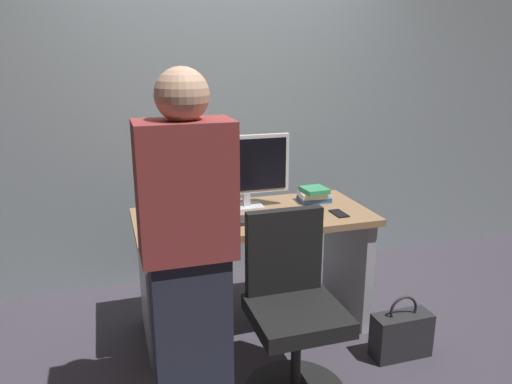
{
  "coord_description": "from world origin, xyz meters",
  "views": [
    {
      "loc": [
        -0.82,
        -2.67,
        1.7
      ],
      "look_at": [
        0.0,
        -0.05,
        0.91
      ],
      "focal_mm": 34.54,
      "sensor_mm": 36.0,
      "label": 1
    }
  ],
  "objects": [
    {
      "name": "cup_by_monitor",
      "position": [
        -0.41,
        0.16,
        0.8
      ],
      "size": [
        0.07,
        0.07,
        0.08
      ],
      "primitive_type": "cylinder",
      "color": "#3372B2",
      "rests_on": "desk"
    },
    {
      "name": "keyboard",
      "position": [
        0.0,
        -0.13,
        0.77
      ],
      "size": [
        0.44,
        0.15,
        0.02
      ],
      "primitive_type": "cube",
      "rotation": [
        0.0,
        0.0,
        -0.05
      ],
      "color": "#262626",
      "rests_on": "desk"
    },
    {
      "name": "cell_phone",
      "position": [
        0.49,
        -0.16,
        0.76
      ],
      "size": [
        0.07,
        0.15,
        0.01
      ],
      "primitive_type": "cube",
      "rotation": [
        0.0,
        0.0,
        0.01
      ],
      "color": "black",
      "rests_on": "desk"
    },
    {
      "name": "wall_back",
      "position": [
        0.0,
        0.89,
        1.5
      ],
      "size": [
        6.4,
        0.1,
        3.0
      ],
      "primitive_type": "cube",
      "color": "gray",
      "rests_on": "ground"
    },
    {
      "name": "monitor",
      "position": [
        -0.01,
        0.12,
        1.01
      ],
      "size": [
        0.54,
        0.14,
        0.46
      ],
      "color": "silver",
      "rests_on": "desk"
    },
    {
      "name": "ground_plane",
      "position": [
        0.0,
        0.0,
        0.0
      ],
      "size": [
        9.0,
        9.0,
        0.0
      ],
      "primitive_type": "plane",
      "color": "#3D3842"
    },
    {
      "name": "cup_near_keyboard",
      "position": [
        -0.36,
        -0.14,
        0.8
      ],
      "size": [
        0.06,
        0.06,
        0.1
      ],
      "primitive_type": "cylinder",
      "color": "#3372B2",
      "rests_on": "desk"
    },
    {
      "name": "mouse",
      "position": [
        0.28,
        -0.12,
        0.77
      ],
      "size": [
        0.06,
        0.1,
        0.03
      ],
      "primitive_type": "ellipsoid",
      "color": "black",
      "rests_on": "desk"
    },
    {
      "name": "office_chair",
      "position": [
        0.01,
        -0.64,
        0.43
      ],
      "size": [
        0.52,
        0.52,
        0.94
      ],
      "color": "black",
      "rests_on": "ground"
    },
    {
      "name": "person_at_desk",
      "position": [
        -0.51,
        -0.72,
        0.84
      ],
      "size": [
        0.4,
        0.24,
        1.64
      ],
      "color": "#262838",
      "rests_on": "ground"
    },
    {
      "name": "book_stack",
      "position": [
        0.44,
        0.12,
        0.8
      ],
      "size": [
        0.2,
        0.17,
        0.09
      ],
      "color": "#3359A5",
      "rests_on": "desk"
    },
    {
      "name": "desk",
      "position": [
        0.0,
        0.0,
        0.52
      ],
      "size": [
        1.41,
        0.67,
        0.76
      ],
      "color": "#93704C",
      "rests_on": "ground"
    },
    {
      "name": "handbag",
      "position": [
        0.71,
        -0.55,
        0.14
      ],
      "size": [
        0.34,
        0.14,
        0.38
      ],
      "color": "#262628",
      "rests_on": "ground"
    }
  ]
}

